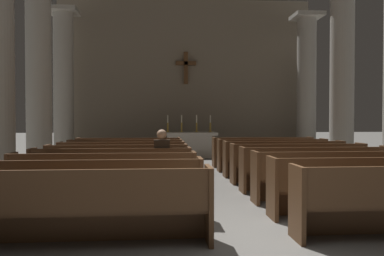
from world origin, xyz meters
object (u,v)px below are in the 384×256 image
Objects in this scene: pew_left_row_2 at (94,190)px; pew_right_row_8 at (262,152)px; column_left_third at (39,77)px; lone_worshipper at (162,160)px; pew_left_row_6 at (122,160)px; pew_right_row_2 at (371,186)px; pew_right_row_6 at (284,159)px; candlestick_inner_left at (182,127)px; pew_left_row_3 at (104,179)px; pew_left_row_7 at (126,156)px; pew_right_row_7 at (272,155)px; candlestick_outer_right at (210,127)px; pew_left_row_5 at (118,165)px; pew_left_row_1 at (78,207)px; candlestick_inner_right at (197,127)px; pew_right_row_3 at (340,176)px; pew_left_row_8 at (129,153)px; candlestick_outer_left at (168,127)px; column_right_fourth at (306,87)px; column_right_third at (342,79)px; pew_right_row_4 at (316,169)px; column_left_fourth at (64,85)px; pew_left_row_4 at (112,171)px; altar at (189,144)px; pew_right_row_5 at (298,163)px.

pew_left_row_2 is 7.81m from pew_right_row_8.
lone_worshipper is (3.89, -4.84, -2.19)m from column_left_third.
pew_left_row_6 is 1.00× the size of pew_right_row_2.
pew_right_row_6 is 4.73× the size of candlestick_inner_left.
pew_left_row_3 is at bearing -142.53° from pew_right_row_6.
pew_right_row_2 is (4.26, -1.09, 0.00)m from pew_left_row_3.
pew_left_row_2 is at bearing -90.00° from pew_left_row_7.
pew_right_row_7 is 4.73× the size of candlestick_outer_right.
pew_right_row_8 is at bearing 37.47° from pew_left_row_5.
pew_left_row_2 is (0.00, 1.09, 0.00)m from pew_left_row_1.
pew_right_row_6 is 0.54× the size of column_left_third.
pew_right_row_7 is 4.72m from candlestick_inner_right.
pew_left_row_7 and pew_right_row_3 have the same top height.
pew_left_row_8 is 6.92m from pew_right_row_3.
pew_left_row_6 and pew_right_row_7 have the same top height.
candlestick_outer_left is (-2.98, 9.73, 0.75)m from pew_right_row_2.
pew_left_row_8 is 0.54× the size of column_right_fourth.
candlestick_inner_right is at bearing -173.11° from column_right_fourth.
column_right_third is at bearing 12.68° from pew_left_row_7.
column_left_third reaches higher than pew_right_row_6.
column_right_fourth is at bearing 52.21° from pew_left_row_3.
pew_right_row_4 is 0.54× the size of column_right_third.
lone_worshipper is (3.89, -8.08, -2.19)m from column_left_fourth.
pew_left_row_2 and pew_left_row_4 have the same top height.
column_right_fourth is (7.14, 4.85, 2.41)m from pew_left_row_7.
column_left_third is at bearing 140.13° from pew_right_row_3.
pew_left_row_8 is (0.00, 7.63, 0.00)m from pew_left_row_1.
pew_left_row_6 is at bearing 90.00° from pew_left_row_1.
pew_left_row_1 is 4.40m from pew_right_row_2.
pew_right_row_4 is at bearing 90.00° from pew_right_row_2.
pew_right_row_8 is at bearing -46.92° from candlestick_outer_left.
pew_right_row_2 is at bearing -56.88° from pew_left_row_8.
pew_left_row_4 and pew_right_row_2 have the same top height.
column_left_third is at bearing -151.91° from altar.
pew_right_row_2 is 1.46× the size of altar.
candlestick_outer_right is (2.98, 4.28, 0.75)m from pew_left_row_7.
altar reaches higher than pew_right_row_6.
pew_right_row_2 is at bearing -79.33° from candlestick_inner_right.
column_right_third is 8.74× the size of candlestick_outer_left.
pew_left_row_7 is 4.40m from pew_right_row_8.
pew_right_row_4 is at bearing -37.47° from pew_left_row_7.
pew_left_row_8 is at bearing 152.93° from pew_right_row_6.
column_left_fourth reaches higher than pew_left_row_1.
pew_left_row_5 is 4.73× the size of candlestick_outer_right.
column_right_third is at bearing 4.14° from pew_left_row_8.
pew_left_row_4 and pew_right_row_8 have the same top height.
pew_left_row_7 is at bearing 90.00° from pew_left_row_5.
column_left_third is at bearing -90.00° from column_left_fourth.
column_right_fourth is at bearing 67.75° from pew_right_row_5.
pew_left_row_6 is 6.19m from candlestick_outer_right.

